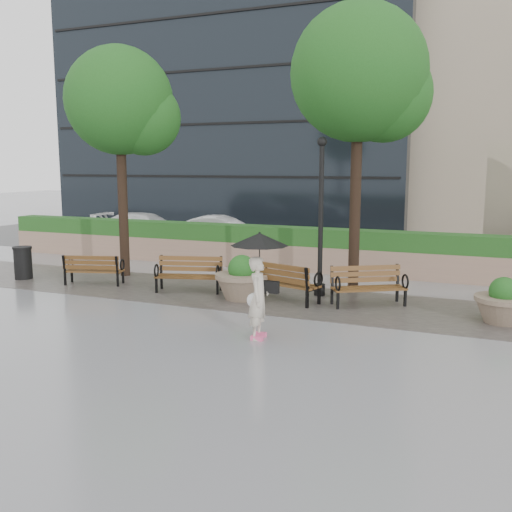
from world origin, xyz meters
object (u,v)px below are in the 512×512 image
at_px(planter_left, 242,282).
at_px(pedestrian, 259,275).
at_px(bench_3, 368,294).
at_px(bench_1, 189,282).
at_px(trash_bin, 23,264).
at_px(planter_right, 503,305).
at_px(car_right, 222,232).
at_px(bench_2, 284,290).
at_px(car_left, 146,228).
at_px(lamppost, 321,227).
at_px(bench_0, 94,276).

height_order(planter_left, pedestrian, pedestrian).
bearing_deg(bench_3, pedestrian, -144.35).
height_order(bench_1, trash_bin, bench_1).
xyz_separation_m(bench_1, bench_3, (4.63, 0.32, 0.00)).
xyz_separation_m(planter_right, car_right, (-10.29, 7.74, 0.25)).
bearing_deg(bench_2, car_left, -23.32).
height_order(bench_3, car_right, car_right).
xyz_separation_m(bench_1, lamppost, (3.28, 0.90, 1.47)).
distance_m(bench_2, pedestrian, 3.20).
height_order(trash_bin, pedestrian, pedestrian).
relative_size(bench_0, pedestrian, 0.83).
relative_size(bench_0, planter_left, 1.27).
distance_m(bench_0, bench_1, 2.88).
distance_m(planter_left, car_right, 8.99).
bearing_deg(bench_2, bench_3, -152.98).
bearing_deg(bench_3, bench_0, 152.55).
relative_size(lamppost, car_left, 0.90).
bearing_deg(car_left, lamppost, -132.98).
bearing_deg(trash_bin, lamppost, 8.19).
bearing_deg(trash_bin, planter_left, 0.92).
distance_m(bench_2, trash_bin, 7.95).
height_order(bench_3, pedestrian, pedestrian).
distance_m(bench_3, pedestrian, 3.76).
relative_size(bench_2, pedestrian, 0.94).
distance_m(trash_bin, pedestrian, 8.96).
bearing_deg(bench_0, trash_bin, -13.49).
bearing_deg(bench_1, car_left, 114.07).
xyz_separation_m(bench_1, pedestrian, (3.22, -3.03, 0.96)).
height_order(bench_2, planter_left, planter_left).
distance_m(bench_1, planter_right, 7.54).
distance_m(planter_right, car_right, 12.87).
relative_size(trash_bin, pedestrian, 0.45).
distance_m(planter_left, car_left, 11.18).
bearing_deg(bench_2, bench_1, 16.67).
bearing_deg(bench_3, trash_bin, 152.31).
distance_m(trash_bin, car_left, 8.05).
bearing_deg(bench_2, car_right, -37.65).
distance_m(bench_0, bench_3, 7.52).
height_order(bench_0, pedestrian, pedestrian).
relative_size(bench_0, lamppost, 0.42).
height_order(planter_left, car_left, car_left).
distance_m(trash_bin, car_right, 8.37).
bearing_deg(pedestrian, bench_3, -29.86).
xyz_separation_m(bench_2, pedestrian, (0.57, -3.01, 0.95)).
bearing_deg(bench_0, pedestrian, 138.61).
height_order(car_right, pedestrian, pedestrian).
xyz_separation_m(bench_2, lamppost, (0.63, 0.92, 1.46)).
bearing_deg(bench_0, bench_1, 167.62).
bearing_deg(car_right, lamppost, -148.08).
distance_m(bench_0, car_left, 8.59).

